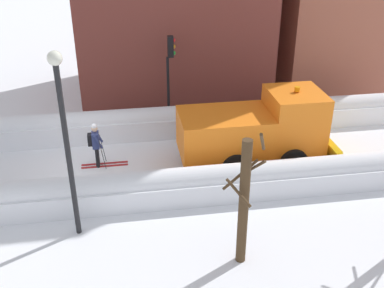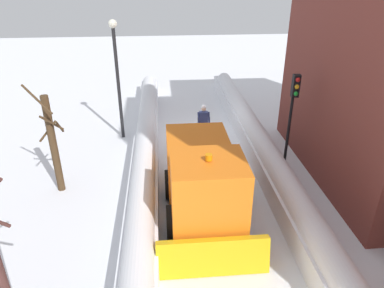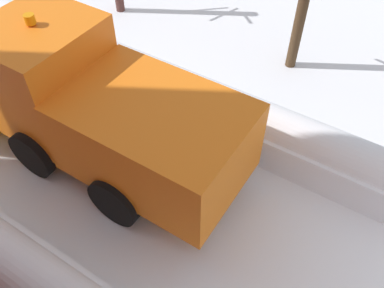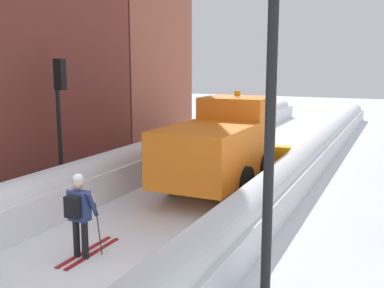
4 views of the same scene
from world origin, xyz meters
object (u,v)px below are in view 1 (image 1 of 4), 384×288
Objects in this scene: traffic_light_pole at (170,64)px; street_lamp at (64,128)px; bare_tree_near at (244,201)px; plow_truck at (258,129)px; skier at (96,143)px.

traffic_light_pole is 0.72× the size of street_lamp.
street_lamp is at bearing -27.36° from traffic_light_pole.
bare_tree_near is at bearing 66.67° from street_lamp.
plow_truck is 1.37× the size of bare_tree_near.
bare_tree_near is at bearing 5.49° from traffic_light_pole.
plow_truck is 6.23m from skier.
skier is at bearing -145.70° from bare_tree_near.
street_lamp is (4.09, -0.50, 2.62)m from skier.
plow_truck is 1.44× the size of traffic_light_pole.
street_lamp is 1.33× the size of bare_tree_near.
skier is 7.46m from bare_tree_near.
traffic_light_pole is 0.96× the size of bare_tree_near.
bare_tree_near reaches higher than plow_truck.
street_lamp reaches higher than bare_tree_near.
skier is at bearing 172.97° from street_lamp.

